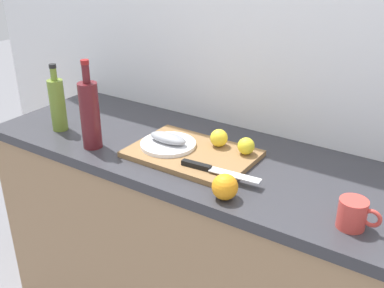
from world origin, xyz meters
name	(u,v)px	position (x,y,z in m)	size (l,w,h in m)	color
back_wall	(272,48)	(0.00, 0.33, 1.25)	(3.20, 0.05, 2.50)	white
kitchen_counter	(224,259)	(0.00, 0.00, 0.45)	(2.00, 0.60, 0.90)	#9E7A56
cutting_board	(192,154)	(-0.13, -0.04, 0.91)	(0.45, 0.31, 0.02)	olive
white_plate	(168,144)	(-0.23, -0.05, 0.93)	(0.21, 0.21, 0.01)	white
fish_fillet	(168,138)	(-0.23, -0.05, 0.95)	(0.16, 0.07, 0.04)	gray
chef_knife	(210,169)	(0.01, -0.14, 0.93)	(0.29, 0.05, 0.02)	silver
lemon_0	(246,146)	(0.05, 0.05, 0.95)	(0.06, 0.06, 0.06)	yellow
lemon_1	(219,138)	(-0.07, 0.05, 0.95)	(0.07, 0.07, 0.07)	yellow
olive_oil_bottle	(57,104)	(-0.73, -0.14, 1.01)	(0.06, 0.06, 0.28)	olive
wine_bottle	(90,114)	(-0.50, -0.18, 1.04)	(0.07, 0.07, 0.34)	#59191E
coffee_mug_0	(353,214)	(0.49, -0.17, 0.94)	(0.12, 0.08, 0.09)	#CC3F38
orange_2	(225,187)	(0.12, -0.23, 0.94)	(0.08, 0.08, 0.08)	orange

